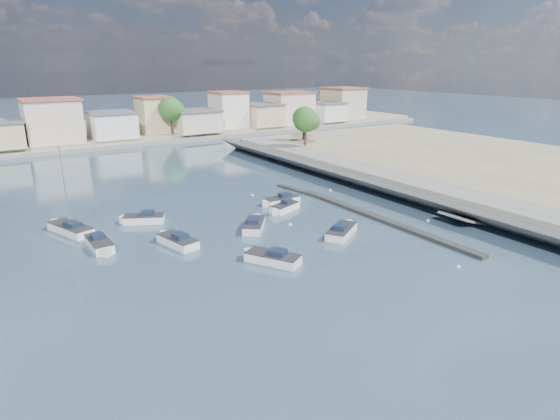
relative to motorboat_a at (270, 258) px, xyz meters
name	(u,v)px	position (x,y,z in m)	size (l,w,h in m)	color
ground	(204,175)	(8.88, 33.24, -0.38)	(400.00, 400.00, 0.00)	#2B4057
seawall_walkway	(428,190)	(27.38, 6.24, 0.52)	(5.00, 90.00, 1.80)	slate
seawall_embankment	(524,170)	(48.98, 6.23, 0.47)	(49.65, 90.00, 2.90)	slate
breakwater	(361,212)	(15.78, 5.93, -0.21)	(2.00, 31.02, 0.35)	black
far_shore_land	(113,131)	(8.88, 85.24, 0.32)	(160.00, 40.00, 1.40)	gray
far_shore_quay	(140,144)	(8.88, 64.24, 0.02)	(160.00, 2.50, 0.80)	slate
far_town	(178,116)	(19.59, 70.16, 4.56)	(113.01, 12.80, 8.35)	beige
shore_trees	(182,114)	(17.22, 61.35, 5.84)	(74.56, 38.32, 7.92)	#38281E
motorboat_a	(270,258)	(0.00, 0.00, 0.00)	(3.95, 4.98, 1.48)	white
motorboat_b	(254,225)	(3.21, 8.18, 0.00)	(4.16, 4.60, 1.48)	white
motorboat_c	(280,201)	(10.14, 13.95, 0.00)	(4.94, 1.73, 1.48)	white
motorboat_d	(284,208)	(8.92, 11.32, 0.00)	(4.31, 2.80, 1.48)	white
motorboat_e	(176,241)	(-5.21, 8.24, 0.00)	(2.77, 5.08, 1.48)	white
motorboat_f	(142,219)	(-5.91, 16.29, 0.00)	(4.57, 3.45, 1.48)	white
motorboat_g	(100,245)	(-11.42, 11.08, 0.00)	(1.79, 4.92, 1.48)	white
motorboat_h	(342,231)	(9.55, 1.81, 0.00)	(4.97, 4.06, 1.48)	white
sailboat	(69,228)	(-12.94, 17.37, 0.04)	(3.74, 6.21, 9.00)	white
mooring_buoys	(332,212)	(13.33, 7.99, -0.33)	(13.51, 28.85, 0.37)	silver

